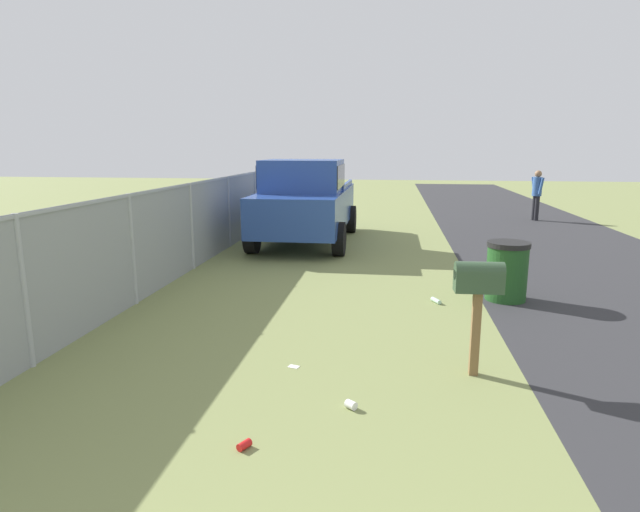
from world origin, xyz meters
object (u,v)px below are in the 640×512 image
at_px(trash_bin, 507,271).
at_px(pickup_truck, 306,199).
at_px(pedestrian, 537,192).
at_px(mailbox, 478,285).

bearing_deg(trash_bin, pickup_truck, 40.96).
bearing_deg(pickup_truck, pedestrian, 126.92).
relative_size(mailbox, pickup_truck, 0.24).
bearing_deg(trash_bin, pedestrian, -16.47).
relative_size(mailbox, pedestrian, 0.75).
xyz_separation_m(pickup_truck, trash_bin, (-4.58, -3.97, -0.63)).
height_order(pickup_truck, trash_bin, pickup_truck).
relative_size(pickup_truck, pedestrian, 3.07).
xyz_separation_m(mailbox, trash_bin, (2.95, -0.91, -0.51)).
height_order(mailbox, pedestrian, pedestrian).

